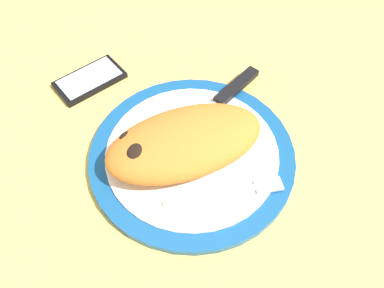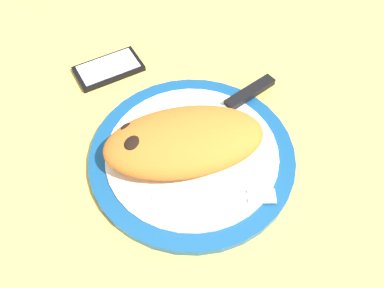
{
  "view_description": "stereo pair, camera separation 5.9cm",
  "coord_description": "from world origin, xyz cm",
  "px_view_note": "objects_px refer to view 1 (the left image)",
  "views": [
    {
      "loc": [
        -14.3,
        -31.97,
        51.7
      ],
      "look_at": [
        0.0,
        0.0,
        3.56
      ],
      "focal_mm": 37.39,
      "sensor_mm": 36.0,
      "label": 1
    },
    {
      "loc": [
        -8.68,
        -33.93,
        51.7
      ],
      "look_at": [
        0.0,
        0.0,
        3.56
      ],
      "focal_mm": 37.39,
      "sensor_mm": 36.0,
      "label": 2
    }
  ],
  "objects_px": {
    "calzone": "(186,144)",
    "smartphone": "(90,80)",
    "fork": "(235,191)",
    "knife": "(226,96)",
    "plate": "(192,155)"
  },
  "relations": [
    {
      "from": "calzone",
      "to": "smartphone",
      "type": "height_order",
      "value": "calzone"
    },
    {
      "from": "plate",
      "to": "fork",
      "type": "relative_size",
      "value": 1.83
    },
    {
      "from": "plate",
      "to": "knife",
      "type": "bearing_deg",
      "value": 38.68
    },
    {
      "from": "knife",
      "to": "smartphone",
      "type": "bearing_deg",
      "value": 143.55
    },
    {
      "from": "calzone",
      "to": "fork",
      "type": "height_order",
      "value": "calzone"
    },
    {
      "from": "fork",
      "to": "plate",
      "type": "bearing_deg",
      "value": 106.78
    },
    {
      "from": "calzone",
      "to": "knife",
      "type": "height_order",
      "value": "calzone"
    },
    {
      "from": "knife",
      "to": "smartphone",
      "type": "distance_m",
      "value": 0.25
    },
    {
      "from": "plate",
      "to": "calzone",
      "type": "bearing_deg",
      "value": -162.08
    },
    {
      "from": "fork",
      "to": "knife",
      "type": "distance_m",
      "value": 0.18
    },
    {
      "from": "calzone",
      "to": "knife",
      "type": "relative_size",
      "value": 1.13
    },
    {
      "from": "fork",
      "to": "knife",
      "type": "height_order",
      "value": "knife"
    },
    {
      "from": "plate",
      "to": "knife",
      "type": "relative_size",
      "value": 1.46
    },
    {
      "from": "fork",
      "to": "knife",
      "type": "relative_size",
      "value": 0.8
    },
    {
      "from": "calzone",
      "to": "smartphone",
      "type": "distance_m",
      "value": 0.25
    }
  ]
}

